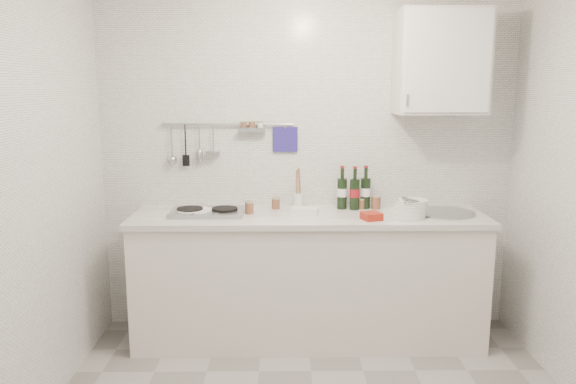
{
  "coord_description": "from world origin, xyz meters",
  "views": [
    {
      "loc": [
        -0.18,
        -2.68,
        1.79
      ],
      "look_at": [
        -0.14,
        0.9,
        1.11
      ],
      "focal_mm": 35.0,
      "sensor_mm": 36.0,
      "label": 1
    }
  ],
  "objects_px": {
    "wall_cabinet": "(441,62)",
    "wine_bottles": "(354,188)",
    "plate_stack_hob": "(194,212)",
    "plate_stack_sink": "(410,209)",
    "utensil_crock": "(298,199)"
  },
  "relations": [
    {
      "from": "plate_stack_hob",
      "to": "wall_cabinet",
      "type": "bearing_deg",
      "value": 4.41
    },
    {
      "from": "wall_cabinet",
      "to": "plate_stack_hob",
      "type": "xyz_separation_m",
      "value": [
        -1.69,
        -0.13,
        -1.01
      ]
    },
    {
      "from": "utensil_crock",
      "to": "wine_bottles",
      "type": "bearing_deg",
      "value": -2.71
    },
    {
      "from": "wall_cabinet",
      "to": "utensil_crock",
      "type": "bearing_deg",
      "value": 176.28
    },
    {
      "from": "plate_stack_hob",
      "to": "plate_stack_sink",
      "type": "distance_m",
      "value": 1.47
    },
    {
      "from": "wall_cabinet",
      "to": "plate_stack_hob",
      "type": "distance_m",
      "value": 1.97
    },
    {
      "from": "wall_cabinet",
      "to": "plate_stack_sink",
      "type": "relative_size",
      "value": 2.59
    },
    {
      "from": "plate_stack_sink",
      "to": "utensil_crock",
      "type": "relative_size",
      "value": 0.91
    },
    {
      "from": "plate_stack_sink",
      "to": "utensil_crock",
      "type": "bearing_deg",
      "value": 159.91
    },
    {
      "from": "wall_cabinet",
      "to": "wine_bottles",
      "type": "xyz_separation_m",
      "value": [
        -0.57,
        0.04,
        -0.87
      ]
    },
    {
      "from": "wall_cabinet",
      "to": "plate_stack_sink",
      "type": "bearing_deg",
      "value": -136.38
    },
    {
      "from": "wall_cabinet",
      "to": "wine_bottles",
      "type": "distance_m",
      "value": 1.04
    },
    {
      "from": "utensil_crock",
      "to": "plate_stack_sink",
      "type": "bearing_deg",
      "value": -20.09
    },
    {
      "from": "utensil_crock",
      "to": "plate_stack_hob",
      "type": "bearing_deg",
      "value": -165.03
    },
    {
      "from": "wall_cabinet",
      "to": "wine_bottles",
      "type": "height_order",
      "value": "wall_cabinet"
    }
  ]
}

